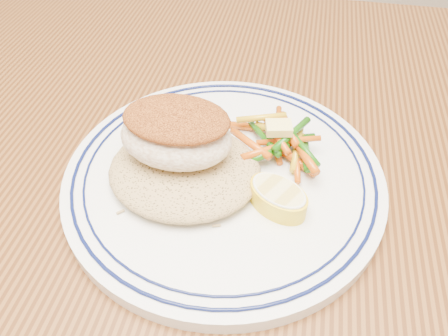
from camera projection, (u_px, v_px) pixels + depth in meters
The scene contains 7 objects.
dining_table at pixel (181, 247), 0.48m from camera, with size 1.50×0.90×0.75m.
plate at pixel (224, 176), 0.41m from camera, with size 0.30×0.30×0.02m.
rice_pilaf at pixel (185, 168), 0.39m from camera, with size 0.14×0.12×0.03m, color #A38451.
fish_fillet at pixel (176, 132), 0.38m from camera, with size 0.10×0.08×0.05m.
vegetable_pile at pixel (281, 141), 0.42m from camera, with size 0.09×0.09×0.03m.
butter_pat at pixel (279, 128), 0.41m from camera, with size 0.02×0.02×0.01m, color #F7E679.
lemon_wedge at pixel (278, 197), 0.37m from camera, with size 0.07×0.07×0.02m.
Camera 1 is at (0.10, -0.26, 1.06)m, focal length 35.00 mm.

